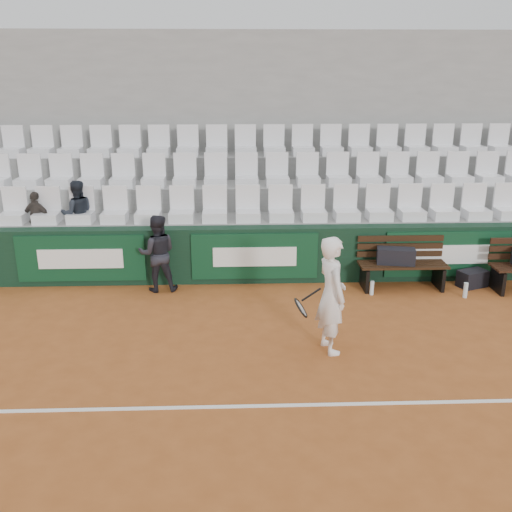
{
  "coord_description": "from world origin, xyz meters",
  "views": [
    {
      "loc": [
        -0.53,
        -5.58,
        3.65
      ],
      "look_at": [
        -0.23,
        2.4,
        1.0
      ],
      "focal_mm": 40.0,
      "sensor_mm": 36.0,
      "label": 1
    }
  ],
  "objects": [
    {
      "name": "grandstand_rear_wall",
      "position": [
        0.0,
        7.15,
        2.2
      ],
      "size": [
        18.0,
        0.3,
        4.4
      ],
      "primitive_type": "cube",
      "color": "gray",
      "rests_on": "ground"
    },
    {
      "name": "spectator_c",
      "position": [
        -3.37,
        4.5,
        1.6
      ],
      "size": [
        0.69,
        0.6,
        1.2
      ],
      "primitive_type": "imported",
      "rotation": [
        0.0,
        0.0,
        3.43
      ],
      "color": "black",
      "rests_on": "grandstand_tier_front"
    },
    {
      "name": "sports_bag_ground",
      "position": [
        3.6,
        3.58,
        0.15
      ],
      "size": [
        0.56,
        0.45,
        0.29
      ],
      "primitive_type": "cube",
      "rotation": [
        0.0,
        0.0,
        0.38
      ],
      "color": "black",
      "rests_on": "ground"
    },
    {
      "name": "grandstand_tier_front",
      "position": [
        0.0,
        4.62,
        0.5
      ],
      "size": [
        18.0,
        0.95,
        1.0
      ],
      "primitive_type": "cube",
      "color": "gray",
      "rests_on": "ground"
    },
    {
      "name": "ground",
      "position": [
        0.0,
        0.0,
        0.0
      ],
      "size": [
        80.0,
        80.0,
        0.0
      ],
      "primitive_type": "plane",
      "color": "#A35424",
      "rests_on": "ground"
    },
    {
      "name": "sports_bag_left",
      "position": [
        2.21,
        3.56,
        0.59
      ],
      "size": [
        0.67,
        0.38,
        0.27
      ],
      "primitive_type": "cube",
      "rotation": [
        0.0,
        0.0,
        -0.18
      ],
      "color": "black",
      "rests_on": "bench_left"
    },
    {
      "name": "seat_row_mid",
      "position": [
        0.0,
        5.4,
        1.77
      ],
      "size": [
        11.9,
        0.44,
        0.63
      ],
      "primitive_type": "cube",
      "color": "silver",
      "rests_on": "grandstand_tier_mid"
    },
    {
      "name": "grandstand_tier_back",
      "position": [
        0.0,
        6.53,
        0.95
      ],
      "size": [
        18.0,
        0.95,
        1.9
      ],
      "primitive_type": "cube",
      "color": "gray",
      "rests_on": "ground"
    },
    {
      "name": "tennis_player",
      "position": [
        0.72,
        1.34,
        0.8
      ],
      "size": [
        0.75,
        0.66,
        1.6
      ],
      "color": "white",
      "rests_on": "ground"
    },
    {
      "name": "seat_row_front",
      "position": [
        0.0,
        4.45,
        1.31
      ],
      "size": [
        11.9,
        0.44,
        0.63
      ],
      "primitive_type": "cube",
      "color": "white",
      "rests_on": "grandstand_tier_front"
    },
    {
      "name": "ball_kid",
      "position": [
        -1.85,
        3.62,
        0.66
      ],
      "size": [
        0.69,
        0.56,
        1.33
      ],
      "primitive_type": "imported",
      "rotation": [
        0.0,
        0.0,
        3.24
      ],
      "color": "black",
      "rests_on": "ground"
    },
    {
      "name": "spectator_b",
      "position": [
        -4.1,
        4.5,
        1.5
      ],
      "size": [
        0.64,
        0.42,
        1.0
      ],
      "primitive_type": "imported",
      "rotation": [
        0.0,
        0.0,
        2.82
      ],
      "color": "#36302B",
      "rests_on": "grandstand_tier_front"
    },
    {
      "name": "court_baseline",
      "position": [
        0.0,
        0.0,
        0.0
      ],
      "size": [
        18.0,
        0.06,
        0.01
      ],
      "primitive_type": "cube",
      "color": "white",
      "rests_on": "ground"
    },
    {
      "name": "bench_left",
      "position": [
        2.34,
        3.55,
        0.23
      ],
      "size": [
        1.5,
        0.56,
        0.45
      ],
      "primitive_type": "cube",
      "color": "black",
      "rests_on": "ground"
    },
    {
      "name": "grandstand_tier_mid",
      "position": [
        0.0,
        5.58,
        0.72
      ],
      "size": [
        18.0,
        0.95,
        1.45
      ],
      "primitive_type": "cube",
      "color": "#979795",
      "rests_on": "ground"
    },
    {
      "name": "seat_row_back",
      "position": [
        0.0,
        6.35,
        2.21
      ],
      "size": [
        11.9,
        0.44,
        0.63
      ],
      "primitive_type": "cube",
      "color": "silver",
      "rests_on": "grandstand_tier_back"
    },
    {
      "name": "water_bottle_far",
      "position": [
        3.28,
        3.09,
        0.13
      ],
      "size": [
        0.07,
        0.07,
        0.26
      ],
      "primitive_type": "cylinder",
      "color": "silver",
      "rests_on": "ground"
    },
    {
      "name": "water_bottle_near",
      "position": [
        1.76,
        3.27,
        0.12
      ],
      "size": [
        0.07,
        0.07,
        0.24
      ],
      "primitive_type": "cylinder",
      "color": "silver",
      "rests_on": "ground"
    },
    {
      "name": "back_barrier",
      "position": [
        0.07,
        3.99,
        0.5
      ],
      "size": [
        18.0,
        0.34,
        1.0
      ],
      "color": "black",
      "rests_on": "ground"
    }
  ]
}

